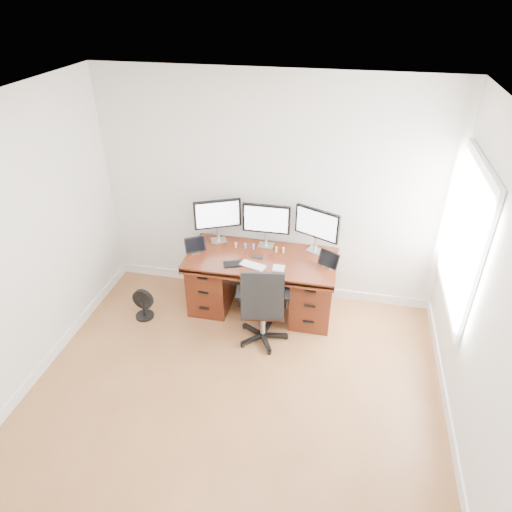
% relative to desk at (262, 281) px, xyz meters
% --- Properties ---
extents(ground, '(4.50, 4.50, 0.00)m').
position_rel_desk_xyz_m(ground, '(0.00, -1.83, -0.40)').
color(ground, '#8F5E37').
rests_on(ground, ground).
extents(back_wall, '(4.00, 0.10, 2.70)m').
position_rel_desk_xyz_m(back_wall, '(0.00, 0.42, 0.95)').
color(back_wall, white).
rests_on(back_wall, ground).
extents(right_wall, '(0.10, 4.50, 2.70)m').
position_rel_desk_xyz_m(right_wall, '(2.00, -1.72, 0.95)').
color(right_wall, white).
rests_on(right_wall, ground).
extents(desk, '(1.70, 0.80, 0.75)m').
position_rel_desk_xyz_m(desk, '(0.00, 0.00, 0.00)').
color(desk, '#4A1C0E').
rests_on(desk, ground).
extents(office_chair, '(0.61, 0.61, 1.00)m').
position_rel_desk_xyz_m(office_chair, '(0.12, -0.57, -0.07)').
color(office_chair, black).
rests_on(office_chair, ground).
extents(floor_fan, '(0.26, 0.22, 0.37)m').
position_rel_desk_xyz_m(floor_fan, '(-1.33, -0.45, -0.22)').
color(floor_fan, black).
rests_on(floor_fan, ground).
extents(monitor_left, '(0.51, 0.27, 0.53)m').
position_rel_desk_xyz_m(monitor_left, '(-0.58, 0.24, 0.68)').
color(monitor_left, silver).
rests_on(monitor_left, desk).
extents(monitor_center, '(0.55, 0.14, 0.53)m').
position_rel_desk_xyz_m(monitor_center, '(0.00, 0.24, 0.68)').
color(monitor_center, silver).
rests_on(monitor_center, desk).
extents(monitor_right, '(0.51, 0.26, 0.53)m').
position_rel_desk_xyz_m(monitor_right, '(0.58, 0.24, 0.68)').
color(monitor_right, silver).
rests_on(monitor_right, desk).
extents(tablet_left, '(0.24, 0.18, 0.19)m').
position_rel_desk_xyz_m(tablet_left, '(-0.77, -0.08, 0.43)').
color(tablet_left, silver).
rests_on(tablet_left, desk).
extents(tablet_right, '(0.24, 0.18, 0.19)m').
position_rel_desk_xyz_m(tablet_right, '(0.75, -0.08, 0.43)').
color(tablet_right, silver).
rests_on(tablet_right, desk).
extents(keyboard, '(0.30, 0.19, 0.01)m').
position_rel_desk_xyz_m(keyboard, '(-0.06, -0.23, 0.36)').
color(keyboard, white).
rests_on(keyboard, desk).
extents(trackpad, '(0.13, 0.13, 0.01)m').
position_rel_desk_xyz_m(trackpad, '(0.23, -0.22, 0.35)').
color(trackpad, '#B9BBC0').
rests_on(trackpad, desk).
extents(drawing_tablet, '(0.24, 0.20, 0.01)m').
position_rel_desk_xyz_m(drawing_tablet, '(-0.28, -0.24, 0.35)').
color(drawing_tablet, black).
rests_on(drawing_tablet, desk).
extents(phone, '(0.14, 0.07, 0.01)m').
position_rel_desk_xyz_m(phone, '(-0.05, -0.03, 0.35)').
color(phone, black).
rests_on(phone, desk).
extents(figurine_brown, '(0.03, 0.03, 0.07)m').
position_rel_desk_xyz_m(figurine_brown, '(-0.34, 0.12, 0.39)').
color(figurine_brown, olive).
rests_on(figurine_brown, desk).
extents(figurine_blue, '(0.03, 0.03, 0.07)m').
position_rel_desk_xyz_m(figurine_blue, '(-0.22, 0.12, 0.39)').
color(figurine_blue, '#4874D6').
rests_on(figurine_blue, desk).
extents(figurine_purple, '(0.03, 0.03, 0.07)m').
position_rel_desk_xyz_m(figurine_purple, '(-0.13, 0.12, 0.39)').
color(figurine_purple, '#8062CE').
rests_on(figurine_purple, desk).
extents(figurine_orange, '(0.03, 0.03, 0.07)m').
position_rel_desk_xyz_m(figurine_orange, '(0.14, 0.12, 0.39)').
color(figurine_orange, '#FBA05C').
rests_on(figurine_orange, desk).
extents(figurine_yellow, '(0.03, 0.03, 0.07)m').
position_rel_desk_xyz_m(figurine_yellow, '(0.23, 0.12, 0.39)').
color(figurine_yellow, '#DCBF6C').
rests_on(figurine_yellow, desk).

